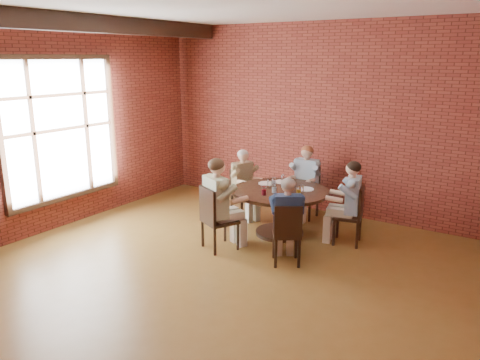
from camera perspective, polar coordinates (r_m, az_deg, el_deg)
The scene contains 30 objects.
floor at distance 6.16m, azimuth -4.61°, elevation -12.18°, with size 7.00×7.00×0.00m, color brown.
ceiling at distance 5.53m, azimuth -5.39°, elevation 21.05°, with size 7.00×7.00×0.00m, color white.
wall_back at distance 8.59m, azimuth 9.72°, elevation 7.28°, with size 7.00×7.00×0.00m, color brown.
wall_left at distance 8.01m, azimuth -23.67°, elevation 5.72°, with size 7.00×7.00×0.00m, color brown.
ceiling_beam at distance 7.29m, azimuth -21.36°, elevation 17.60°, with size 0.22×6.90×0.26m, color black.
window at distance 8.18m, azimuth -21.03°, elevation 5.79°, with size 0.10×2.16×2.36m.
dining_table at distance 7.51m, azimuth 4.91°, elevation -2.81°, with size 1.54×1.54×0.75m.
chair_a at distance 7.31m, azimuth 13.66°, elevation -3.91°, with size 0.49×0.49×0.92m.
diner_a at distance 7.28m, azimuth 13.10°, elevation -2.75°, with size 0.50×0.62×1.29m, color #4782B9, non-canonical shape.
chair_b at distance 8.44m, azimuth 8.13°, elevation -1.13°, with size 0.42×0.42×0.92m.
diner_b at distance 8.33m, azimuth 7.95°, elevation -0.28°, with size 0.50×0.62×1.29m, color #90A7B8, non-canonical shape.
chair_c at distance 8.34m, azimuth 0.22°, elevation -1.30°, with size 0.49×0.49×0.88m.
diner_c at distance 8.24m, azimuth 0.50°, elevation -0.54°, with size 0.46×0.57×1.22m, color brown, non-canonical shape.
chair_d at distance 6.90m, azimuth -3.14°, elevation -4.44°, with size 0.60×0.60×0.96m.
diner_d at distance 6.89m, azimuth -2.49°, elevation -2.97°, with size 0.56×0.68×1.38m, color beige, non-canonical shape.
chair_e at distance 6.42m, azimuth 5.78°, elevation -6.34°, with size 0.52×0.52×0.88m.
diner_e at distance 6.45m, azimuth 5.75°, elevation -5.02°, with size 0.47×0.57×1.23m, color #1C2C4E, non-canonical shape.
plate_a at distance 7.49m, azimuth 8.00°, elevation -1.10°, with size 0.26×0.26×0.01m, color white.
plate_b at distance 7.89m, azimuth 5.19°, elevation -0.21°, with size 0.26×0.26×0.01m, color white.
plate_c at distance 7.77m, azimuth 3.22°, elevation -0.41°, with size 0.26×0.26×0.01m, color white.
plate_d at distance 7.09m, azimuth 5.65°, elevation -1.95°, with size 0.26×0.26×0.01m, color white.
glass_a at distance 7.24m, azimuth 7.51°, elevation -1.13°, with size 0.07×0.07×0.14m, color white.
glass_b at distance 7.61m, azimuth 6.32°, elevation -0.32°, with size 0.07×0.07×0.14m, color white.
glass_c at distance 7.81m, azimuth 5.28°, elevation 0.11°, with size 0.07×0.07×0.14m, color white.
glass_d at distance 7.65m, azimuth 4.16°, elevation -0.18°, with size 0.07×0.07×0.14m, color white.
glass_e at distance 7.52m, azimuth 3.59°, elevation -0.44°, with size 0.07×0.07×0.14m, color white.
glass_f at distance 7.12m, azimuth 2.93°, elevation -1.29°, with size 0.07×0.07×0.14m, color white.
glass_g at distance 7.25m, azimuth 4.20°, elevation -1.03°, with size 0.07×0.07×0.14m, color white.
glass_h at distance 7.15m, azimuth 7.17°, elevation -1.32°, with size 0.07×0.07×0.14m, color white.
smartphone at distance 7.17m, azimuth 7.15°, elevation -1.82°, with size 0.06×0.13×0.01m, color black.
Camera 1 is at (3.41, -4.31, 2.79)m, focal length 35.00 mm.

